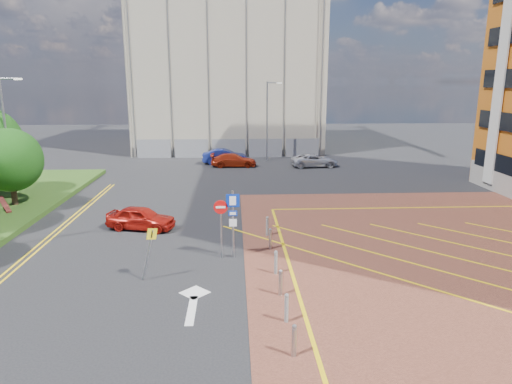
{
  "coord_description": "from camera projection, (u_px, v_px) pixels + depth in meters",
  "views": [
    {
      "loc": [
        0.59,
        -18.98,
        7.97
      ],
      "look_at": [
        1.65,
        2.85,
        2.68
      ],
      "focal_mm": 32.0,
      "sensor_mm": 36.0,
      "label": 1
    }
  ],
  "objects": [
    {
      "name": "warning_sign",
      "position": [
        149.0,
        247.0,
        18.53
      ],
      "size": [
        0.72,
        0.41,
        2.25
      ],
      "color": "#9EA0A8",
      "rests_on": "ground"
    },
    {
      "name": "lamp_left_far",
      "position": [
        7.0,
        133.0,
        30.15
      ],
      "size": [
        1.53,
        0.16,
        8.0
      ],
      "color": "#9EA0A8",
      "rests_on": "grass_bed"
    },
    {
      "name": "sign_cluster",
      "position": [
        228.0,
        217.0,
        20.79
      ],
      "size": [
        1.17,
        0.12,
        3.2
      ],
      "color": "#9EA0A8",
      "rests_on": "ground"
    },
    {
      "name": "ground",
      "position": [
        222.0,
        266.0,
        20.28
      ],
      "size": [
        140.0,
        140.0,
        0.0
      ],
      "primitive_type": "plane",
      "color": "black",
      "rests_on": "ground"
    },
    {
      "name": "tree_c",
      "position": [
        10.0,
        160.0,
        28.6
      ],
      "size": [
        4.0,
        4.0,
        4.9
      ],
      "color": "#3D2B1C",
      "rests_on": "grass_bed"
    },
    {
      "name": "car_blue_back",
      "position": [
        225.0,
        156.0,
        45.41
      ],
      "size": [
        4.45,
        1.59,
        1.46
      ],
      "primitive_type": "imported",
      "rotation": [
        0.0,
        0.0,
        1.56
      ],
      "color": "navy",
      "rests_on": "ground"
    },
    {
      "name": "bollard_row",
      "position": [
        277.0,
        270.0,
        18.66
      ],
      "size": [
        0.14,
        11.14,
        0.9
      ],
      "color": "#9EA0A8",
      "rests_on": "forecourt"
    },
    {
      "name": "lamp_back",
      "position": [
        268.0,
        118.0,
        46.63
      ],
      "size": [
        1.53,
        0.16,
        8.0
      ],
      "color": "#9EA0A8",
      "rests_on": "ground"
    },
    {
      "name": "car_red_left",
      "position": [
        141.0,
        218.0,
        25.23
      ],
      "size": [
        4.03,
        2.38,
        1.29
      ],
      "primitive_type": "imported",
      "rotation": [
        0.0,
        0.0,
        1.33
      ],
      "color": "#A4150E",
      "rests_on": "ground"
    },
    {
      "name": "construction_fence",
      "position": [
        238.0,
        148.0,
        49.21
      ],
      "size": [
        21.6,
        0.06,
        2.0
      ],
      "primitive_type": "cube",
      "color": "gray",
      "rests_on": "ground"
    },
    {
      "name": "car_red_back",
      "position": [
        234.0,
        160.0,
        43.87
      ],
      "size": [
        4.4,
        1.83,
        1.27
      ],
      "primitive_type": "imported",
      "rotation": [
        0.0,
        0.0,
        1.56
      ],
      "color": "#A5250E",
      "rests_on": "ground"
    },
    {
      "name": "car_silver_back",
      "position": [
        314.0,
        160.0,
        43.81
      ],
      "size": [
        4.7,
        2.54,
        1.25
      ],
      "primitive_type": "imported",
      "rotation": [
        0.0,
        0.0,
        1.68
      ],
      "color": "silver",
      "rests_on": "ground"
    },
    {
      "name": "construction_building",
      "position": [
        228.0,
        57.0,
        56.52
      ],
      "size": [
        21.2,
        19.2,
        22.0
      ],
      "primitive_type": "cube",
      "color": "#B8AA96",
      "rests_on": "ground"
    }
  ]
}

